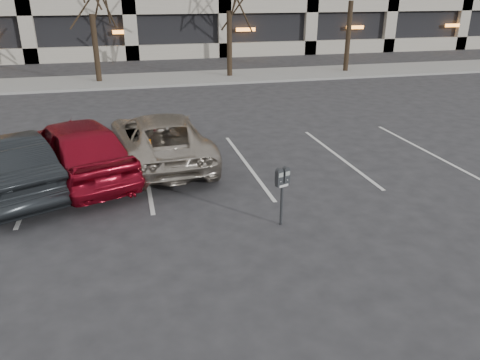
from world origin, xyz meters
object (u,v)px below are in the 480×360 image
(parking_meter, at_px, (282,182))
(car_red, at_px, (77,149))
(suv_silver, at_px, (159,139))
(car_dark, at_px, (5,165))

(parking_meter, bearing_deg, car_red, 119.70)
(parking_meter, bearing_deg, suv_silver, 96.32)
(parking_meter, xyz_separation_m, car_red, (-4.26, 3.71, -0.14))
(suv_silver, bearing_deg, parking_meter, 110.86)
(parking_meter, height_order, car_red, car_red)
(suv_silver, bearing_deg, car_dark, 14.81)
(parking_meter, bearing_deg, car_dark, 132.90)
(suv_silver, bearing_deg, car_red, 13.53)
(suv_silver, height_order, car_dark, car_dark)
(parking_meter, distance_m, suv_silver, 4.90)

